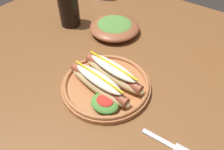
# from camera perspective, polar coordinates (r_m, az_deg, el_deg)

# --- Properties ---
(dining_table) EXTENTS (1.27, 1.07, 0.74)m
(dining_table) POSITION_cam_1_polar(r_m,az_deg,el_deg) (0.84, 0.18, 0.53)
(dining_table) COLOR brown
(dining_table) RESTS_ON ground_plane
(hot_dog_plate) EXTENTS (0.27, 0.27, 0.08)m
(hot_dog_plate) POSITION_cam_1_polar(r_m,az_deg,el_deg) (0.64, -1.59, -1.99)
(hot_dog_plate) COLOR #B77042
(hot_dog_plate) RESTS_ON dining_table
(fork) EXTENTS (0.12, 0.03, 0.00)m
(fork) POSITION_cam_1_polar(r_m,az_deg,el_deg) (0.57, 14.57, -17.08)
(fork) COLOR silver
(fork) RESTS_ON dining_table
(soda_cup) EXTENTS (0.08, 0.08, 0.14)m
(soda_cup) POSITION_cam_1_polar(r_m,az_deg,el_deg) (0.92, -11.15, 16.54)
(soda_cup) COLOR black
(soda_cup) RESTS_ON dining_table
(side_bowl) EXTENTS (0.20, 0.20, 0.05)m
(side_bowl) POSITION_cam_1_polar(r_m,az_deg,el_deg) (0.88, 0.65, 12.46)
(side_bowl) COLOR brown
(side_bowl) RESTS_ON dining_table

